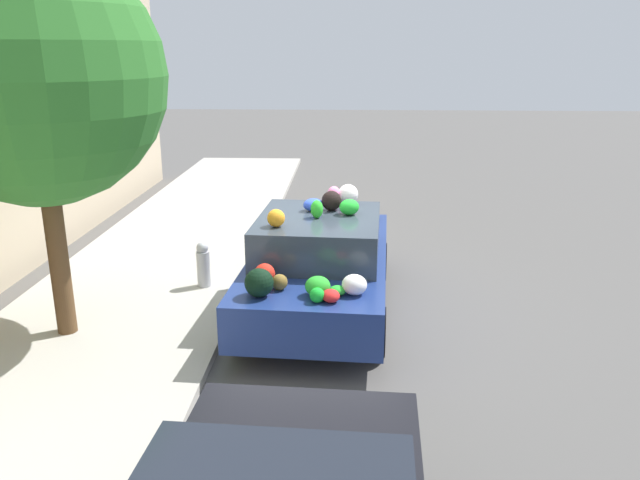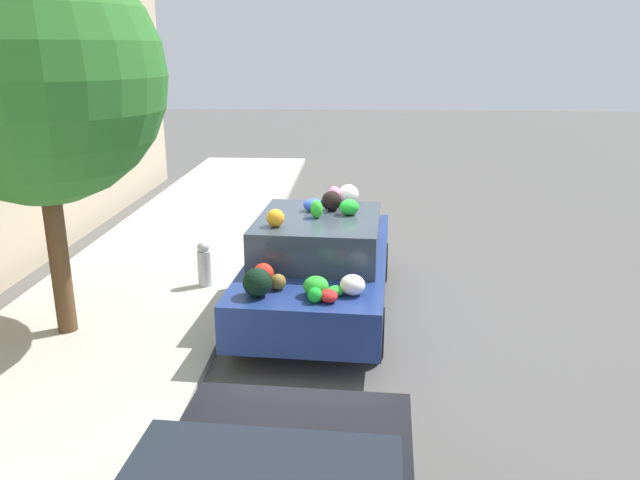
% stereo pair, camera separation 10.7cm
% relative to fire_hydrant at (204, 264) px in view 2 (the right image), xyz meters
% --- Properties ---
extents(ground_plane, '(60.00, 60.00, 0.00)m').
position_rel_fire_hydrant_xyz_m(ground_plane, '(-0.55, -1.69, -0.46)').
color(ground_plane, '#565451').
extents(sidewalk_curb, '(24.00, 3.20, 0.11)m').
position_rel_fire_hydrant_xyz_m(sidewalk_curb, '(-0.55, 1.01, -0.40)').
color(sidewalk_curb, '#B2ADA3').
rests_on(sidewalk_curb, ground).
extents(street_tree, '(2.96, 2.96, 4.64)m').
position_rel_fire_hydrant_xyz_m(street_tree, '(-1.65, 1.39, 2.81)').
color(street_tree, brown).
rests_on(street_tree, sidewalk_curb).
extents(fire_hydrant, '(0.20, 0.20, 0.70)m').
position_rel_fire_hydrant_xyz_m(fire_hydrant, '(0.00, 0.00, 0.00)').
color(fire_hydrant, '#B2B2B7').
rests_on(fire_hydrant, sidewalk_curb).
extents(art_car, '(4.28, 2.08, 1.71)m').
position_rel_fire_hydrant_xyz_m(art_car, '(-0.59, -1.79, 0.29)').
color(art_car, navy).
rests_on(art_car, ground).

